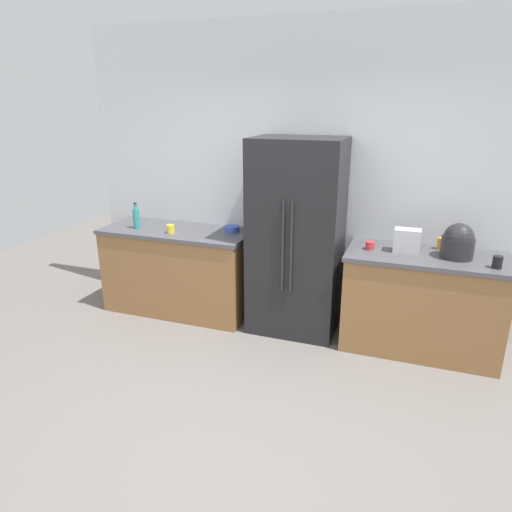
# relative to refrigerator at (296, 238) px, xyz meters

# --- Properties ---
(ground_plane) EXTENTS (9.87, 9.87, 0.00)m
(ground_plane) POSITION_rel_refrigerator_xyz_m (0.00, -1.64, -0.95)
(ground_plane) COLOR slate
(kitchen_back_panel) EXTENTS (4.79, 0.10, 2.96)m
(kitchen_back_panel) POSITION_rel_refrigerator_xyz_m (0.00, 0.38, 0.53)
(kitchen_back_panel) COLOR silver
(kitchen_back_panel) RESTS_ON ground_plane
(counter_left) EXTENTS (1.59, 0.69, 0.92)m
(counter_left) POSITION_rel_refrigerator_xyz_m (-1.30, -0.01, -0.49)
(counter_left) COLOR olive
(counter_left) RESTS_ON ground_plane
(counter_right) EXTENTS (1.39, 0.69, 0.92)m
(counter_right) POSITION_rel_refrigerator_xyz_m (1.20, -0.01, -0.49)
(counter_right) COLOR olive
(counter_right) RESTS_ON ground_plane
(refrigerator) EXTENTS (0.85, 0.65, 1.90)m
(refrigerator) POSITION_rel_refrigerator_xyz_m (0.00, 0.00, 0.00)
(refrigerator) COLOR black
(refrigerator) RESTS_ON ground_plane
(toaster) EXTENTS (0.23, 0.15, 0.21)m
(toaster) POSITION_rel_refrigerator_xyz_m (1.02, 0.00, 0.08)
(toaster) COLOR silver
(toaster) RESTS_ON counter_right
(rice_cooker) EXTENTS (0.27, 0.27, 0.30)m
(rice_cooker) POSITION_rel_refrigerator_xyz_m (1.43, -0.01, 0.11)
(rice_cooker) COLOR #262628
(rice_cooker) RESTS_ON counter_right
(bottle_a) EXTENTS (0.07, 0.07, 0.28)m
(bottle_a) POSITION_rel_refrigerator_xyz_m (-1.71, -0.12, 0.09)
(bottle_a) COLOR teal
(bottle_a) RESTS_ON counter_left
(cup_a) EXTENTS (0.08, 0.08, 0.07)m
(cup_a) POSITION_rel_refrigerator_xyz_m (0.70, -0.03, 0.01)
(cup_a) COLOR red
(cup_a) RESTS_ON counter_right
(cup_b) EXTENTS (0.07, 0.07, 0.10)m
(cup_b) POSITION_rel_refrigerator_xyz_m (1.31, 0.20, 0.02)
(cup_b) COLOR orange
(cup_b) RESTS_ON counter_right
(cup_c) EXTENTS (0.08, 0.08, 0.10)m
(cup_c) POSITION_rel_refrigerator_xyz_m (1.73, -0.19, 0.02)
(cup_c) COLOR black
(cup_c) RESTS_ON counter_right
(cup_d) EXTENTS (0.08, 0.08, 0.09)m
(cup_d) POSITION_rel_refrigerator_xyz_m (-1.29, -0.16, 0.01)
(cup_d) COLOR yellow
(cup_d) RESTS_ON counter_left
(bowl_a) EXTENTS (0.16, 0.16, 0.06)m
(bowl_a) POSITION_rel_refrigerator_xyz_m (-0.72, 0.10, 0.00)
(bowl_a) COLOR blue
(bowl_a) RESTS_ON counter_left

